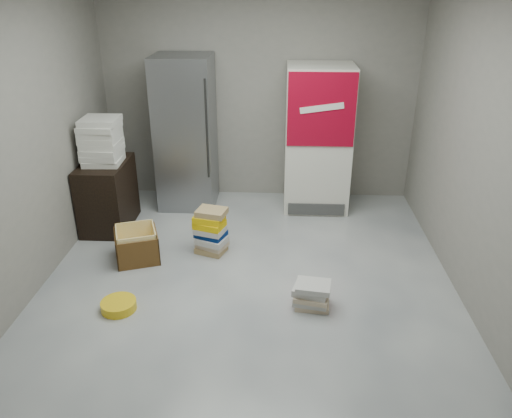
{
  "coord_description": "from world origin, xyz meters",
  "views": [
    {
      "loc": [
        0.29,
        -3.89,
        2.72
      ],
      "look_at": [
        0.05,
        0.7,
        0.58
      ],
      "focal_mm": 35.0,
      "sensor_mm": 36.0,
      "label": 1
    }
  ],
  "objects_px": {
    "steel_fridge": "(186,133)",
    "phonebook_stack_main": "(211,231)",
    "wood_shelf": "(108,195)",
    "coke_cooler": "(318,139)",
    "cardboard_box": "(137,247)"
  },
  "relations": [
    {
      "from": "phonebook_stack_main",
      "to": "cardboard_box",
      "type": "xyz_separation_m",
      "value": [
        -0.76,
        -0.18,
        -0.11
      ]
    },
    {
      "from": "phonebook_stack_main",
      "to": "wood_shelf",
      "type": "bearing_deg",
      "value": 171.46
    },
    {
      "from": "coke_cooler",
      "to": "cardboard_box",
      "type": "xyz_separation_m",
      "value": [
        -1.95,
        -1.48,
        -0.76
      ]
    },
    {
      "from": "steel_fridge",
      "to": "coke_cooler",
      "type": "bearing_deg",
      "value": -0.18
    },
    {
      "from": "steel_fridge",
      "to": "phonebook_stack_main",
      "type": "height_order",
      "value": "steel_fridge"
    },
    {
      "from": "wood_shelf",
      "to": "cardboard_box",
      "type": "distance_m",
      "value": 0.96
    },
    {
      "from": "phonebook_stack_main",
      "to": "coke_cooler",
      "type": "bearing_deg",
      "value": 63.21
    },
    {
      "from": "coke_cooler",
      "to": "cardboard_box",
      "type": "height_order",
      "value": "coke_cooler"
    },
    {
      "from": "wood_shelf",
      "to": "steel_fridge",
      "type": "bearing_deg",
      "value": 41.31
    },
    {
      "from": "steel_fridge",
      "to": "wood_shelf",
      "type": "bearing_deg",
      "value": -138.69
    },
    {
      "from": "wood_shelf",
      "to": "phonebook_stack_main",
      "type": "height_order",
      "value": "wood_shelf"
    },
    {
      "from": "steel_fridge",
      "to": "wood_shelf",
      "type": "distance_m",
      "value": 1.23
    },
    {
      "from": "steel_fridge",
      "to": "phonebook_stack_main",
      "type": "relative_size",
      "value": 3.74
    },
    {
      "from": "steel_fridge",
      "to": "coke_cooler",
      "type": "height_order",
      "value": "steel_fridge"
    },
    {
      "from": "steel_fridge",
      "to": "phonebook_stack_main",
      "type": "distance_m",
      "value": 1.55
    }
  ]
}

